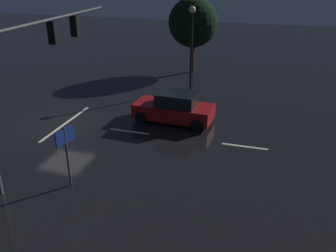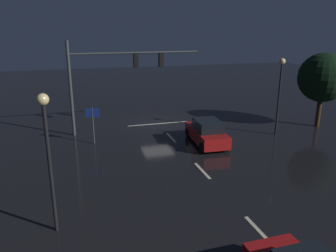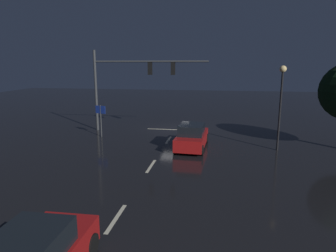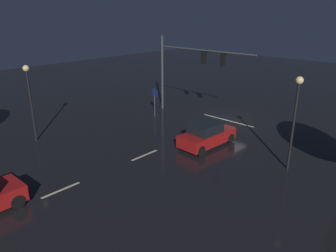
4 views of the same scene
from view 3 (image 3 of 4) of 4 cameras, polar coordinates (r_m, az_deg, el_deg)
The scene contains 9 objects.
ground_plane at distance 26.86m, azimuth 1.45°, elevation -0.59°, with size 80.00×80.00×0.00m, color black.
traffic_signal_assembly at distance 25.62m, azimuth -7.00°, elevation 9.22°, with size 9.60×0.47×6.80m.
lane_dash_far at distance 23.01m, azimuth 0.06°, elevation -2.67°, with size 2.20×0.16×0.01m, color beige.
lane_dash_mid at distance 17.36m, azimuth -3.22°, elevation -7.52°, with size 2.20×0.16×0.01m, color beige.
lane_dash_near at distance 12.07m, azimuth -9.73°, elevation -16.72°, with size 2.20×0.16×0.01m, color beige.
stop_bar at distance 26.62m, azimuth 1.38°, elevation -0.69°, with size 5.00×0.16×0.01m, color beige.
car_approaching at distance 20.73m, azimuth 4.51°, elevation -2.05°, with size 2.11×4.45×1.70m.
street_lamp_left_kerb at distance 21.00m, azimuth 20.52°, elevation 5.88°, with size 0.44×0.44×5.58m.
route_sign at distance 24.34m, azimuth -12.55°, elevation 2.21°, with size 0.88×0.30×2.52m.
Camera 3 is at (-3.65, 25.99, 5.71)m, focal length 32.44 mm.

